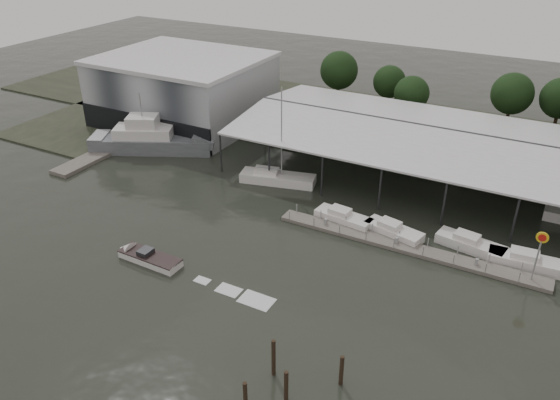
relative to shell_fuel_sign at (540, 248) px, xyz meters
The scene contains 17 objects.
ground 29.06m from the shell_fuel_sign, 159.69° to the right, with size 200.00×200.00×0.00m, color #242921.
land_strip_far 42.05m from the shell_fuel_sign, 130.15° to the left, with size 140.00×30.00×0.30m.
land_strip_west 70.03m from the shell_fuel_sign, 163.37° to the left, with size 20.00×40.00×0.30m.
storage_warehouse 58.52m from the shell_fuel_sign, 160.06° to the left, with size 24.50×20.50×10.50m.
covered_boat_shed 20.71m from the shell_fuel_sign, 119.05° to the left, with size 58.24×24.00×6.96m.
trawler_dock 57.26m from the shell_fuel_sign, behind, with size 3.00×18.00×0.50m.
floating_dock 12.57m from the shell_fuel_sign, behind, with size 28.00×2.00×1.40m.
shell_fuel_sign is the anchor object (origin of this frame).
grey_trawler 52.15m from the shell_fuel_sign, behind, with size 17.96×11.80×8.84m.
white_sailboat 31.94m from the shell_fuel_sign, 167.19° to the left, with size 9.83×4.81×12.72m.
speedboat_underway 37.19m from the shell_fuel_sign, 157.35° to the right, with size 18.35×2.54×2.00m.
moored_cruiser_0 20.09m from the shell_fuel_sign, behind, with size 6.66×2.96×1.70m.
moored_cruiser_1 14.49m from the shell_fuel_sign, behind, with size 6.65×3.58×1.70m.
moored_cruiser_2 7.72m from the shell_fuel_sign, 153.25° to the left, with size 7.19×3.34×1.70m.
moored_cruiser_3 4.26m from the shell_fuel_sign, 103.34° to the left, with size 7.67×2.76×1.70m.
mooring_pilings 27.96m from the shell_fuel_sign, 119.73° to the right, with size 5.46×8.78×3.93m.
horizon_tree_line 37.72m from the shell_fuel_sign, 95.55° to the left, with size 71.53×12.76×11.47m.
Camera 1 is at (25.97, -37.40, 31.16)m, focal length 35.00 mm.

